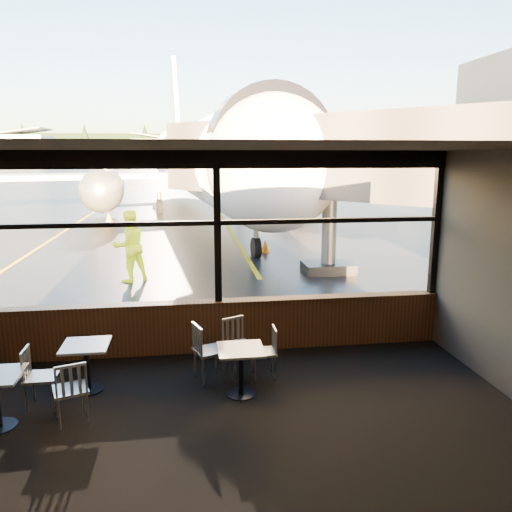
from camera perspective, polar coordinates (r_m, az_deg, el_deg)
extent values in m
plane|color=black|center=(128.42, -8.04, 9.87)|extent=(520.00, 520.00, 0.00)
cube|color=black|center=(6.39, -2.22, -20.83)|extent=(8.00, 6.00, 0.01)
cube|color=#38332D|center=(5.40, -2.51, 12.25)|extent=(8.00, 6.00, 0.04)
cube|color=#4D453D|center=(2.96, 4.10, -23.10)|extent=(8.00, 0.04, 3.50)
cube|color=#59341B|center=(8.91, -4.27, -8.06)|extent=(8.00, 0.28, 0.90)
cube|color=black|center=(8.39, -4.57, 10.94)|extent=(8.00, 0.18, 0.30)
cube|color=black|center=(8.48, -4.45, 3.15)|extent=(0.12, 0.12, 2.60)
cube|color=black|center=(9.58, 19.89, 3.45)|extent=(0.12, 0.12, 2.60)
cube|color=black|center=(8.47, -4.46, 3.81)|extent=(8.00, 0.10, 0.08)
imported|color=#BFF219|center=(14.03, -14.27, 1.11)|extent=(1.20, 1.12, 1.96)
cone|color=#E84907|center=(17.82, 1.05, 1.16)|extent=(0.33, 0.33, 0.45)
cone|color=orange|center=(27.09, -16.47, 4.30)|extent=(0.36, 0.36, 0.50)
cylinder|color=silver|center=(192.64, -17.28, 10.88)|extent=(8.00, 8.00, 6.00)
cylinder|color=silver|center=(191.37, -14.27, 11.04)|extent=(8.00, 8.00, 6.00)
cylinder|color=silver|center=(190.61, -11.22, 11.17)|extent=(8.00, 8.00, 6.00)
cube|color=black|center=(218.39, -8.20, 12.08)|extent=(360.00, 3.00, 12.00)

